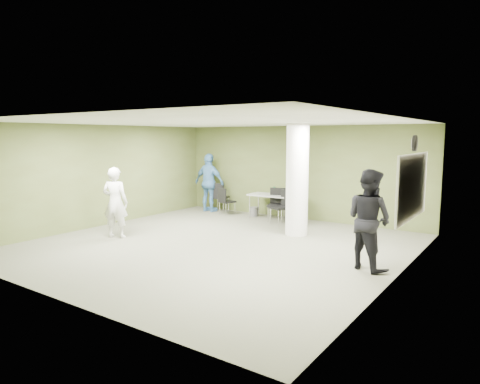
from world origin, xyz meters
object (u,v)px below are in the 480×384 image
Objects in this scene: man_black at (369,219)px; man_blue at (209,183)px; woman_white at (115,203)px; chair_back_left at (219,195)px; folding_table at (275,196)px.

man_blue is at bearing -3.36° from man_black.
man_blue is (-6.34, 3.17, 0.02)m from man_black.
woman_white is at bearing 33.11° from man_black.
man_black is (6.05, -3.34, 0.38)m from chair_back_left.
chair_back_left is 0.50× the size of man_blue.
woman_white is 0.91× the size of man_blue.
man_black is 7.09m from man_blue.
folding_table is 4.72m from woman_white.
woman_white is 6.01m from man_black.
man_black reaches higher than woman_white.
man_blue reaches higher than man_black.
man_blue is at bearing 18.09° from chair_back_left.
man_blue is (-2.47, -0.04, 0.27)m from folding_table.
man_black is at bearing -42.40° from folding_table.
chair_back_left is 0.55× the size of woman_white.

